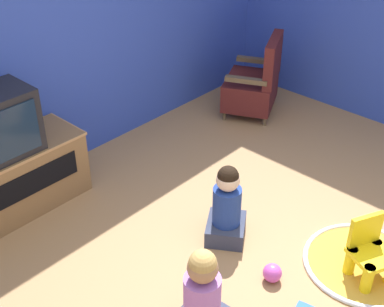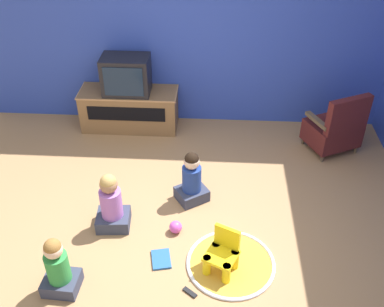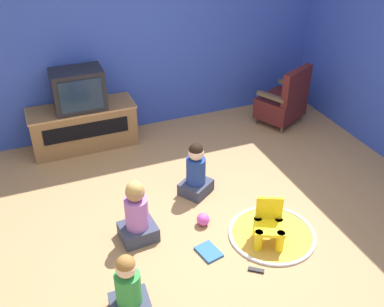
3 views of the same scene
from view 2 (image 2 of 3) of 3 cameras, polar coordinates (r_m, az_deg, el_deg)
name	(u,v)px [view 2 (image 2 of 3)]	position (r m, az deg, el deg)	size (l,w,h in m)	color
ground_plane	(182,230)	(4.95, -1.27, -9.66)	(30.00, 30.00, 0.00)	#9E754C
wall_back	(185,27)	(6.22, -0.88, 15.71)	(5.75, 0.12, 2.76)	#2D47B2
tv_cabinet	(130,109)	(6.49, -7.93, 5.68)	(1.37, 0.51, 0.57)	brown
television	(126,75)	(6.22, -8.37, 9.82)	(0.64, 0.42, 0.52)	black
black_armchair	(335,129)	(6.19, 17.71, 3.02)	(0.79, 0.74, 0.88)	brown
yellow_kid_chair	(222,256)	(4.46, 3.86, -12.82)	(0.38, 0.37, 0.48)	yellow
play_mat	(231,263)	(4.64, 4.94, -13.73)	(0.90, 0.90, 0.04)	gold
child_watching_left	(192,180)	(5.13, -0.04, -3.38)	(0.44, 0.43, 0.66)	#33384C
child_watching_center	(58,269)	(4.41, -16.64, -13.82)	(0.34, 0.30, 0.64)	#33384C
child_watching_right	(111,205)	(4.87, -10.20, -6.40)	(0.38, 0.34, 0.69)	#33384C
toy_ball	(176,227)	(4.88, -2.09, -9.32)	(0.14, 0.14, 0.14)	#CC4CB2
book	(161,259)	(4.66, -3.94, -13.24)	(0.23, 0.29, 0.02)	#235699
remote_control	(190,292)	(4.40, -0.27, -17.23)	(0.15, 0.13, 0.02)	black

